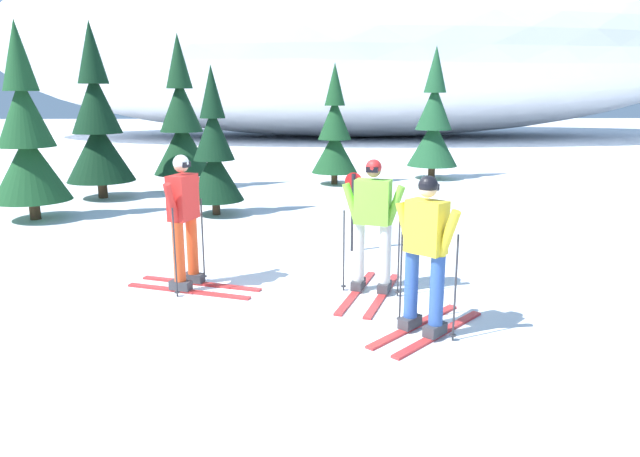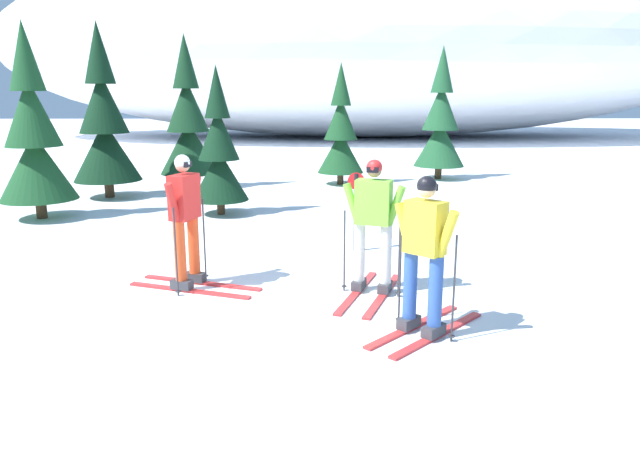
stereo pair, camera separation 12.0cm
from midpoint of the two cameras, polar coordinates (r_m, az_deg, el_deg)
The scene contains 12 objects.
ground_plane at distance 6.82m, azimuth -3.90°, elevation -8.74°, with size 120.00×120.00×0.00m, color white.
skier_lime_jacket at distance 7.41m, azimuth 4.74°, elevation 0.47°, with size 1.03×1.80×1.75m.
skier_yellow_jacket at distance 6.17m, azimuth 9.87°, elevation -2.44°, with size 1.47×1.47×1.73m.
skier_red_jacket at distance 7.77m, azimuth -13.68°, elevation 0.85°, with size 1.82×1.02×1.79m.
pine_tree_far_left at distance 13.27m, azimuth -27.25°, elevation 7.90°, with size 1.55×1.55×4.00m.
pine_tree_left at distance 15.45m, azimuth -21.38°, elevation 9.43°, with size 1.66×1.66×4.30m.
pine_tree_center_left at distance 16.37m, azimuth -13.75°, elevation 9.88°, with size 1.60×1.60×4.15m.
pine_tree_center_right at distance 12.56m, azimuth -10.71°, elevation 7.28°, with size 1.22×1.22×3.16m.
pine_tree_right at distance 16.74m, azimuth 1.25°, elevation 9.28°, with size 1.33×1.33×3.44m.
pine_tree_far_right at distance 18.23m, azimuth 10.98°, elevation 10.08°, with size 1.54×1.54×4.00m.
snow_ridge_background at distance 37.40m, azimuth 3.75°, elevation 17.70°, with size 45.09×20.40×11.22m, color white.
trail_marker_post at distance 9.46m, azimuth 2.94°, elevation 2.18°, with size 0.28×0.07×1.31m.
Camera 1 is at (0.20, -6.33, 2.52)m, focal length 32.35 mm.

